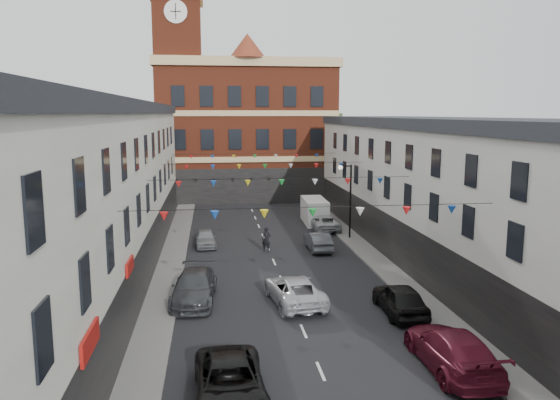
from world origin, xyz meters
name	(u,v)px	position (x,y,z in m)	size (l,w,h in m)	color
ground	(291,302)	(0.00, 0.00, 0.00)	(160.00, 160.00, 0.00)	black
pavement_left	(163,294)	(-6.90, 2.00, 0.07)	(1.80, 64.00, 0.15)	#605E5B
pavement_right	(402,284)	(6.90, 2.00, 0.07)	(1.80, 64.00, 0.15)	#605E5B
terrace_left	(61,205)	(-11.78, 1.00, 5.35)	(8.40, 56.00, 10.70)	beige
terrace_right	(494,205)	(11.78, 1.00, 4.85)	(8.40, 56.00, 9.70)	beige
civic_building	(245,129)	(0.00, 37.95, 8.14)	(20.60, 13.30, 18.50)	maroon
clock_tower	(179,68)	(-7.50, 35.00, 14.93)	(5.60, 5.60, 30.00)	maroon
distant_hill	(212,144)	(-4.00, 62.00, 5.00)	(40.00, 14.00, 10.00)	#2A4A22
street_lamp	(347,191)	(6.55, 14.00, 3.90)	(1.10, 0.36, 6.00)	black
car_left_c	(230,383)	(-3.60, -9.88, 0.73)	(2.43, 5.27, 1.46)	black
car_left_d	(194,287)	(-5.14, 0.73, 0.79)	(2.21, 5.43, 1.58)	#383A3F
car_left_e	(205,238)	(-4.66, 13.09, 0.65)	(1.54, 3.82, 1.30)	gray
car_right_c	(452,349)	(5.15, -8.47, 0.83)	(2.31, 5.69, 1.65)	maroon
car_right_d	(400,299)	(5.19, -2.38, 0.78)	(1.85, 4.59, 1.56)	black
car_right_e	(318,241)	(3.60, 10.91, 0.68)	(1.45, 4.15, 1.37)	#4C4F54
car_right_f	(324,222)	(5.50, 17.67, 0.68)	(2.25, 4.87, 1.35)	#AEAFB3
moving_car	(295,290)	(0.15, -0.24, 0.73)	(2.44, 5.28, 1.47)	#BABDC2
white_van	(314,211)	(5.22, 20.88, 1.12)	(1.94, 5.06, 2.24)	white
pedestrian	(266,240)	(-0.24, 10.84, 0.91)	(0.66, 0.44, 1.82)	black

